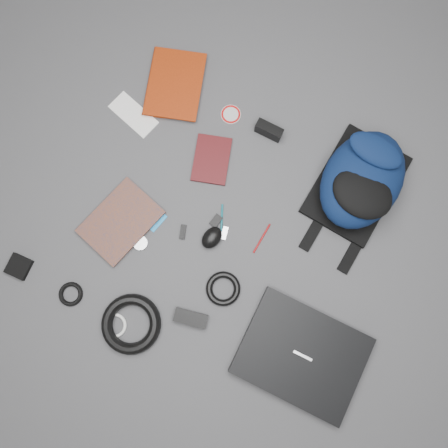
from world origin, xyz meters
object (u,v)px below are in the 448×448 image
at_px(backpack, 362,180).
at_px(power_brick, 191,318).
at_px(comic_book, 101,204).
at_px(mouse, 212,238).
at_px(dvd_case, 212,160).
at_px(compact_camera, 269,130).
at_px(pouch, 19,267).
at_px(laptop, 302,355).
at_px(textbook_red, 148,81).

xyz_separation_m(backpack, power_brick, (-0.35, -0.68, -0.07)).
xyz_separation_m(backpack, comic_book, (-0.82, -0.44, -0.08)).
bearing_deg(mouse, dvd_case, 128.37).
xyz_separation_m(comic_book, compact_camera, (0.45, 0.50, 0.02)).
distance_m(compact_camera, mouse, 0.45).
height_order(backpack, pouch, backpack).
distance_m(comic_book, compact_camera, 0.67).
bearing_deg(laptop, pouch, -170.76).
xyz_separation_m(laptop, dvd_case, (-0.57, 0.51, -0.01)).
bearing_deg(compact_camera, power_brick, -85.15).
xyz_separation_m(comic_book, power_brick, (0.47, -0.24, 0.00)).
distance_m(dvd_case, pouch, 0.79).
relative_size(compact_camera, mouse, 1.17).
bearing_deg(laptop, backpack, 96.23).
height_order(textbook_red, pouch, textbook_red).
height_order(laptop, pouch, laptop).
height_order(backpack, comic_book, backpack).
relative_size(laptop, dvd_case, 2.25).
relative_size(backpack, mouse, 4.80).
distance_m(laptop, power_brick, 0.40).
xyz_separation_m(textbook_red, compact_camera, (0.50, 0.00, 0.01)).
bearing_deg(dvd_case, laptop, -57.00).
xyz_separation_m(dvd_case, pouch, (-0.46, -0.64, 0.00)).
bearing_deg(textbook_red, compact_camera, -15.45).
height_order(compact_camera, power_brick, compact_camera).
height_order(backpack, power_brick, backpack).
xyz_separation_m(laptop, comic_book, (-0.87, 0.19, -0.01)).
relative_size(textbook_red, compact_camera, 2.71).
bearing_deg(comic_book, backpack, 46.50).
bearing_deg(power_brick, comic_book, 143.67).
xyz_separation_m(backpack, mouse, (-0.40, -0.39, -0.06)).
relative_size(dvd_case, mouse, 2.08).
bearing_deg(backpack, dvd_case, -159.64).
distance_m(backpack, mouse, 0.57).
xyz_separation_m(textbook_red, comic_book, (0.05, -0.50, -0.00)).
height_order(laptop, mouse, mouse).
xyz_separation_m(backpack, laptop, (0.05, -0.64, -0.07)).
relative_size(laptop, pouch, 5.32).
bearing_deg(laptop, compact_camera, 123.22).
height_order(dvd_case, power_brick, power_brick).
bearing_deg(comic_book, dvd_case, 64.95).
distance_m(compact_camera, pouch, 1.03).
height_order(compact_camera, mouse, compact_camera).
xyz_separation_m(backpack, pouch, (-0.99, -0.77, -0.08)).
xyz_separation_m(laptop, mouse, (-0.45, 0.24, 0.00)).
bearing_deg(compact_camera, comic_book, -128.64).
relative_size(comic_book, pouch, 3.52).
relative_size(compact_camera, power_brick, 0.89).
bearing_deg(laptop, power_brick, -171.70).
bearing_deg(textbook_red, mouse, -59.22).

